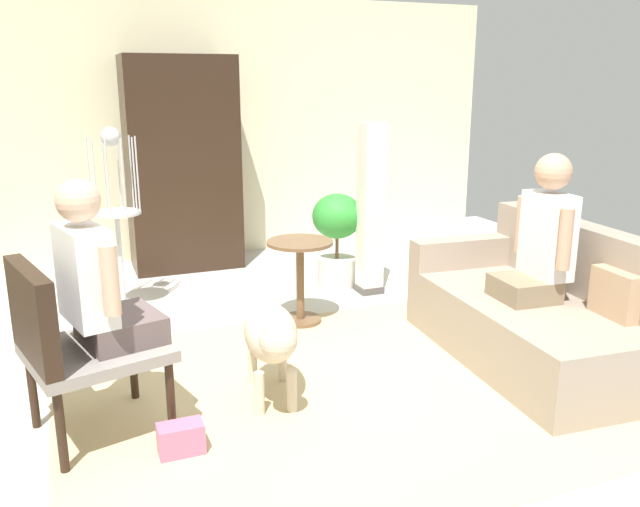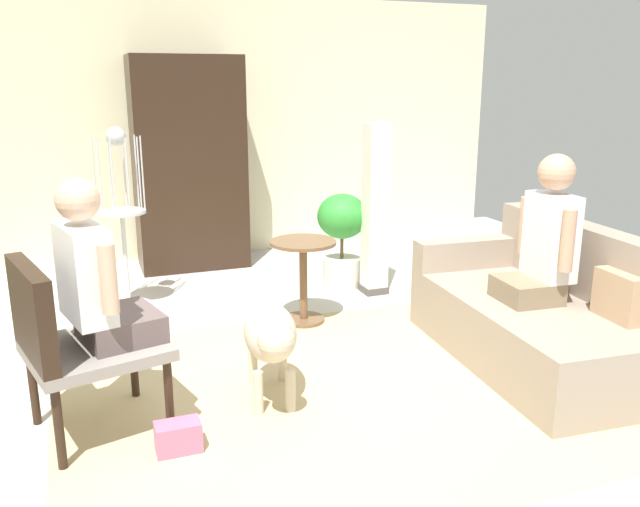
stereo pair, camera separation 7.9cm
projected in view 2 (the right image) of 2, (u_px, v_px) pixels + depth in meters
The scene contains 14 objects.
ground_plane at pixel (316, 379), 3.96m from camera, with size 7.58×7.58×0.00m, color beige.
back_wall at pixel (206, 129), 6.54m from camera, with size 6.36×0.12×2.56m, color beige.
area_rug at pixel (334, 392), 3.79m from camera, with size 3.08×2.51×0.01m, color #C6B284.
couch at pixel (540, 315), 4.19m from camera, with size 1.03×1.81×0.87m.
armchair at pixel (68, 336), 3.19m from camera, with size 0.77×0.75×0.93m.
person_on_couch at pixel (545, 239), 4.02m from camera, with size 0.43×0.51×0.91m.
person_on_armchair at pixel (95, 280), 3.21m from camera, with size 0.51×0.55×0.84m.
round_end_table at pixel (303, 271), 4.80m from camera, with size 0.49×0.49×0.63m.
dog at pixel (271, 335), 3.60m from camera, with size 0.39×0.87×0.61m.
bird_cage_stand at pixel (123, 227), 5.02m from camera, with size 0.37×0.37×1.43m.
potted_plant at pixel (342, 232), 5.63m from camera, with size 0.43×0.43×0.82m.
column_lamp at pixel (375, 211), 5.40m from camera, with size 0.20×0.20×1.43m.
armoire_cabinet at pixel (189, 164), 6.16m from camera, with size 1.01×0.56×1.98m, color black.
handbag at pixel (178, 437), 3.17m from camera, with size 0.22×0.13×0.16m, color #D8668C.
Camera 2 is at (-1.25, -3.41, 1.76)m, focal length 36.64 mm.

